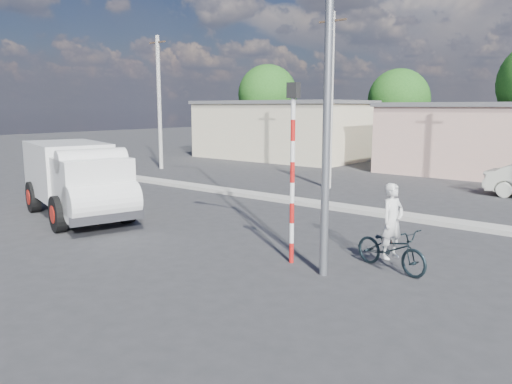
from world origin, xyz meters
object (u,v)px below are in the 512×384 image
Objects in this scene: truck at (78,178)px; streetlight at (322,52)px; traffic_pole at (293,158)px; cyclist at (392,234)px; bicycle at (391,249)px.

truck is 10.12m from streetlight.
truck is 1.50× the size of traffic_pole.
truck is 3.69× the size of cyclist.
bicycle is at bearing 24.10° from truck.
traffic_pole is at bearing 130.24° from cyclist.
truck is 0.73× the size of streetlight.
traffic_pole is (8.53, 0.51, 1.18)m from truck.
traffic_pole is at bearing 19.52° from truck.
truck is 10.82m from bicycle.
traffic_pole is 0.48× the size of streetlight.
bicycle is 0.22× the size of streetlight.
truck is at bearing -178.74° from streetlight.
streetlight is (0.94, -0.30, 2.37)m from traffic_pole.
bicycle is (10.68, 1.50, -0.89)m from truck.
streetlight reaches higher than truck.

